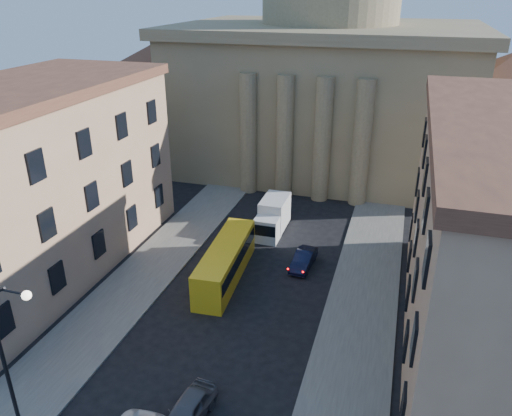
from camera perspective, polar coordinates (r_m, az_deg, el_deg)
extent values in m
cube|color=#56534E|center=(37.36, -16.51, -11.35)|extent=(5.00, 60.00, 0.15)
cube|color=#56534E|center=(32.55, 10.83, -16.73)|extent=(5.00, 60.00, 0.15)
cube|color=#776849|center=(64.90, 7.93, 12.19)|extent=(34.00, 26.00, 16.00)
cube|color=#776849|center=(63.74, 8.39, 19.60)|extent=(35.50, 27.50, 1.20)
cube|color=#776849|center=(69.96, -9.99, 10.82)|extent=(13.00, 13.00, 11.00)
cone|color=#4F2F22|center=(68.67, -10.45, 16.91)|extent=(26.02, 26.02, 4.00)
cube|color=#776849|center=(63.74, 26.57, 7.35)|extent=(13.00, 13.00, 11.00)
cylinder|color=#776849|center=(54.09, -0.88, 8.39)|extent=(1.80, 1.80, 13.00)
cylinder|color=#776849|center=(53.05, 3.28, 8.04)|extent=(1.80, 1.80, 13.00)
cylinder|color=#776849|center=(52.30, 7.58, 7.63)|extent=(1.80, 1.80, 13.00)
cylinder|color=#776849|center=(51.85, 11.97, 7.17)|extent=(1.80, 1.80, 13.00)
cube|color=tan|center=(41.86, -24.56, 2.10)|extent=(11.00, 26.00, 14.00)
cube|color=#4F2F22|center=(39.99, -26.37, 11.83)|extent=(11.60, 26.60, 0.80)
cylinder|color=black|center=(28.54, -26.75, -15.85)|extent=(0.20, 0.20, 8.00)
cylinder|color=black|center=(25.01, -26.09, -8.59)|extent=(1.30, 0.12, 0.12)
sphere|color=white|center=(24.57, -24.75, -9.06)|extent=(0.44, 0.44, 0.44)
imported|color=#4E4E53|center=(28.46, -7.82, -21.98)|extent=(2.19, 4.45, 1.46)
imported|color=black|center=(41.12, 5.46, -5.88)|extent=(1.69, 4.13, 1.33)
cube|color=gold|center=(39.17, -3.49, -6.18)|extent=(2.92, 10.15, 2.83)
cube|color=black|center=(38.94, -3.51, -5.60)|extent=(2.94, 9.61, 1.00)
cylinder|color=black|center=(37.00, -6.45, -10.05)|extent=(0.33, 0.93, 0.91)
cylinder|color=black|center=(36.51, -3.71, -10.46)|extent=(0.33, 0.93, 0.91)
cylinder|color=black|center=(42.90, -3.25, -4.76)|extent=(0.33, 0.93, 0.91)
cylinder|color=black|center=(42.48, -0.88, -5.04)|extent=(0.33, 0.93, 0.91)
cube|color=silver|center=(44.96, 1.31, -2.35)|extent=(2.13, 2.23, 2.23)
cube|color=black|center=(43.92, 0.94, -2.62)|extent=(2.04, 0.11, 1.02)
cube|color=silver|center=(46.92, 2.14, -0.49)|extent=(2.23, 3.90, 2.87)
cylinder|color=black|center=(45.19, 0.04, -3.19)|extent=(0.26, 0.83, 0.83)
cylinder|color=black|center=(44.74, 2.32, -3.50)|extent=(0.26, 0.83, 0.83)
cylinder|color=black|center=(48.38, 1.32, -1.26)|extent=(0.26, 0.83, 0.83)
cylinder|color=black|center=(47.97, 3.45, -1.54)|extent=(0.26, 0.83, 0.83)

